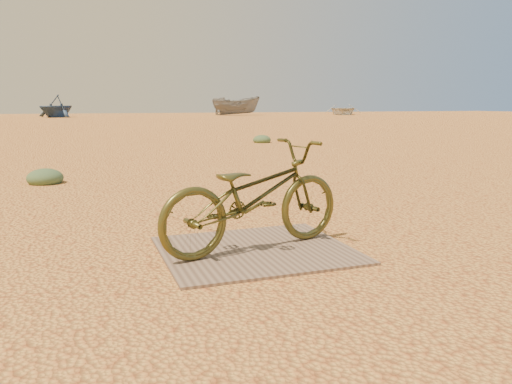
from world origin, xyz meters
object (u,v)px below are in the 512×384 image
object	(u,v)px
plywood_board	(256,250)
bicycle	(254,196)
boat_far_left	(56,106)
boat_mid_right	(236,106)
boat_far_right	(342,109)

from	to	relation	value
plywood_board	bicycle	bearing A→B (deg)	136.00
boat_far_left	boat_mid_right	distance (m)	17.03
boat_mid_right	boat_far_right	distance (m)	11.66
bicycle	boat_far_right	xyz separation A→B (m)	(25.81, 43.99, 0.10)
plywood_board	boat_far_left	world-z (taller)	boat_far_left
plywood_board	boat_far_left	xyz separation A→B (m)	(-2.72, 43.05, 0.96)
plywood_board	bicycle	distance (m)	0.45
plywood_board	boat_far_right	world-z (taller)	boat_far_right
boat_far_right	boat_mid_right	bearing A→B (deg)	-152.91
plywood_board	boat_far_right	size ratio (longest dim) A/B	0.28
bicycle	boat_far_right	bearing A→B (deg)	-43.91
plywood_board	boat_mid_right	size ratio (longest dim) A/B	0.31
plywood_board	boat_far_left	distance (m)	43.14
boat_mid_right	plywood_board	bearing A→B (deg)	169.98
boat_far_left	boat_mid_right	bearing A→B (deg)	49.51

